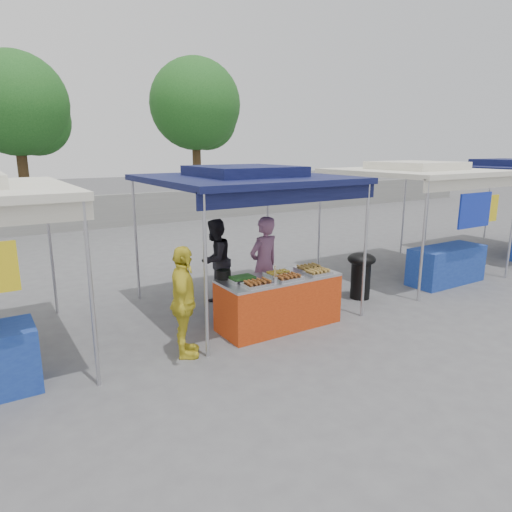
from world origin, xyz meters
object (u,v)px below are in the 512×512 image
cooking_pot (223,274)px  customer_person (184,302)px  vendor_woman (264,265)px  wok_burner (361,271)px  vendor_table (279,301)px  helper_man (215,260)px

cooking_pot → customer_person: customer_person is taller
cooking_pot → vendor_woman: (0.98, 0.32, -0.06)m
wok_burner → customer_person: bearing=-166.2°
vendor_table → vendor_woman: 0.83m
helper_man → customer_person: (-1.50, -1.98, 0.01)m
cooking_pot → helper_man: helper_man is taller
helper_man → customer_person: customer_person is taller
vendor_woman → helper_man: bearing=-81.1°
cooking_pot → helper_man: size_ratio=0.15×
vendor_table → wok_burner: bearing=8.7°
wok_burner → customer_person: size_ratio=0.57×
cooking_pot → helper_man: bearing=67.8°
cooking_pot → customer_person: bearing=-148.2°
vendor_table → cooking_pot: (-0.82, 0.37, 0.50)m
vendor_table → customer_person: customer_person is taller
vendor_woman → helper_man: (-0.41, 1.08, -0.08)m
vendor_woman → customer_person: 2.11m
wok_burner → customer_person: 3.97m
cooking_pot → customer_person: (-0.93, -0.58, -0.12)m
cooking_pot → wok_burner: (2.99, -0.04, -0.38)m
vendor_table → customer_person: bearing=-173.3°
cooking_pot → customer_person: size_ratio=0.15×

